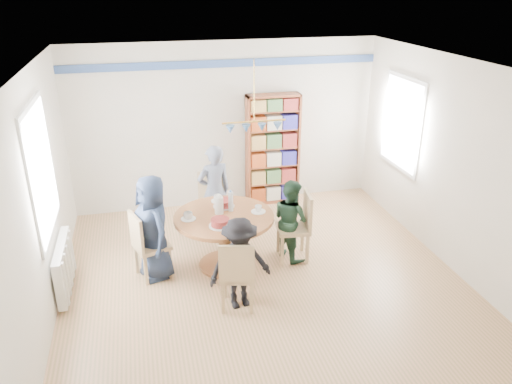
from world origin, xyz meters
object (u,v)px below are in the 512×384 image
object	(u,v)px
bookshelf	(273,151)
chair_far	(211,200)
chair_near	(237,272)
person_near	(240,264)
chair_left	(146,243)
radiator	(64,267)
person_right	(291,220)
person_left	(153,228)
person_far	(214,191)
chair_right	(299,223)
dining_table	(224,229)

from	to	relation	value
bookshelf	chair_far	bearing A→B (deg)	-143.80
chair_near	person_near	distance (m)	0.11
chair_far	chair_near	bearing A→B (deg)	-90.41
chair_left	chair_near	xyz separation A→B (m)	(0.99, -0.94, -0.01)
radiator	person_right	world-z (taller)	person_right
chair_left	chair_far	distance (m)	1.47
person_left	person_far	world-z (taller)	person_far
chair_near	person_far	world-z (taller)	person_far
person_far	bookshelf	world-z (taller)	bookshelf
radiator	chair_right	size ratio (longest dim) A/B	1.04
person_far	bookshelf	distance (m)	1.53
dining_table	bookshelf	distance (m)	2.27
chair_far	chair_left	bearing A→B (deg)	-132.86
chair_near	bookshelf	bearing A→B (deg)	67.43
chair_far	chair_near	size ratio (longest dim) A/B	1.03
radiator	chair_left	size ratio (longest dim) A/B	1.10
person_right	chair_left	bearing A→B (deg)	70.11
radiator	person_far	bearing A→B (deg)	27.47
dining_table	person_near	bearing A→B (deg)	-88.90
radiator	chair_near	xyz separation A→B (m)	(1.97, -0.85, 0.15)
chair_near	bookshelf	size ratio (longest dim) A/B	0.48
radiator	person_left	bearing A→B (deg)	6.03
dining_table	bookshelf	xyz separation A→B (m)	(1.17, 1.91, 0.36)
dining_table	person_near	size ratio (longest dim) A/B	1.15
chair_right	person_left	xyz separation A→B (m)	(-1.92, 0.00, 0.16)
chair_left	chair_far	size ratio (longest dim) A/B	0.99
radiator	chair_near	size ratio (longest dim) A/B	1.11
person_near	chair_far	bearing A→B (deg)	82.70
chair_right	person_left	distance (m)	1.93
bookshelf	radiator	bearing A→B (deg)	-147.23
chair_left	person_near	size ratio (longest dim) A/B	0.80
bookshelf	person_right	bearing A→B (deg)	-97.66
person_left	person_far	xyz separation A→B (m)	(0.92, 0.93, 0.01)
dining_table	person_far	distance (m)	0.93
radiator	chair_far	size ratio (longest dim) A/B	1.08
radiator	chair_far	distance (m)	2.31
chair_left	person_far	xyz separation A→B (m)	(1.04, 0.96, 0.20)
person_left	bookshelf	distance (m)	2.84
chair_near	person_left	distance (m)	1.31
chair_near	chair_far	bearing A→B (deg)	89.59
chair_right	bookshelf	xyz separation A→B (m)	(0.15, 1.93, 0.39)
dining_table	chair_left	world-z (taller)	chair_left
chair_near	person_right	bearing A→B (deg)	46.82
radiator	chair_far	xyz separation A→B (m)	(1.98, 1.17, 0.16)
person_right	person_near	size ratio (longest dim) A/B	1.00
person_right	bookshelf	bearing A→B (deg)	-29.64
person_right	bookshelf	distance (m)	1.93
chair_right	bookshelf	size ratio (longest dim) A/B	0.51
person_right	chair_near	bearing A→B (deg)	114.84
chair_far	person_right	xyz separation A→B (m)	(0.93, -1.01, 0.06)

